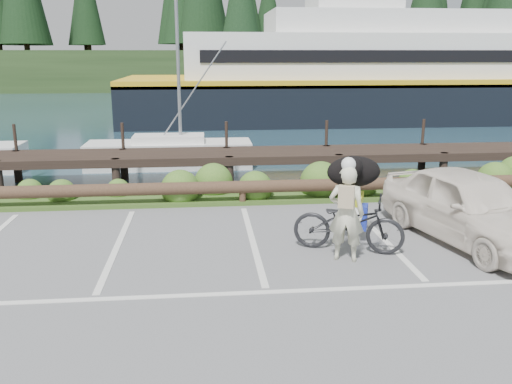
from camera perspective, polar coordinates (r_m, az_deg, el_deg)
The scene contains 8 objects.
ground at distance 8.84m, azimuth 0.83°, elevation -9.43°, with size 72.00×72.00×0.00m, color #5D5E60.
harbor_backdrop at distance 86.64m, azimuth -4.88°, elevation 11.94°, with size 170.00×160.00×30.00m.
vegetation_strip at distance 13.82m, azimuth -1.64°, elevation -0.38°, with size 34.00×1.60×0.10m, color #3D5B21.
log_rail at distance 13.16m, azimuth -1.42°, elevation -1.37°, with size 32.00×0.30×0.60m, color #443021, non-canonical shape.
bicycle at distance 10.13m, azimuth 9.70°, elevation -3.25°, with size 0.71×2.04×1.07m, color black.
cyclist at distance 9.58m, azimuth 9.50°, elevation -2.26°, with size 0.63×0.41×1.71m, color beige.
dog at distance 10.55m, azimuth 10.25°, elevation 2.13°, with size 1.04×0.51×0.60m, color black.
parked_car at distance 11.25m, azimuth 21.55°, elevation -1.39°, with size 1.67×4.14×1.41m, color silver.
Camera 1 is at (-0.92, -8.04, 3.56)m, focal length 38.00 mm.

